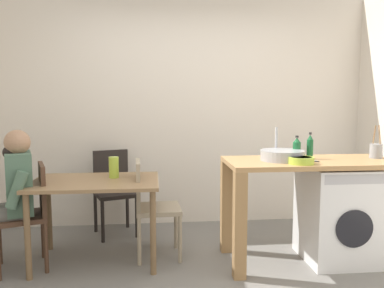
{
  "coord_description": "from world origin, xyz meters",
  "views": [
    {
      "loc": [
        -0.38,
        -2.84,
        1.44
      ],
      "look_at": [
        -0.04,
        0.45,
        1.07
      ],
      "focal_mm": 36.78,
      "sensor_mm": 36.0,
      "label": 1
    }
  ],
  "objects_px": {
    "chair_opposite": "(150,203)",
    "washing_machine": "(337,213)",
    "dining_table": "(96,191)",
    "bottle_tall_green": "(297,148)",
    "mixing_bowl": "(301,160)",
    "bottle_squat_brown": "(310,147)",
    "utensil_crock": "(376,151)",
    "chair_person_seat": "(30,210)",
    "seated_person": "(8,193)",
    "chair_spare_by_wall": "(113,187)",
    "vase": "(114,167)"
  },
  "relations": [
    {
      "from": "bottle_tall_green",
      "to": "mixing_bowl",
      "type": "bearing_deg",
      "value": -103.28
    },
    {
      "from": "seated_person",
      "to": "washing_machine",
      "type": "xyz_separation_m",
      "value": [
        2.86,
        -0.06,
        -0.24
      ]
    },
    {
      "from": "washing_machine",
      "to": "vase",
      "type": "height_order",
      "value": "vase"
    },
    {
      "from": "utensil_crock",
      "to": "vase",
      "type": "relative_size",
      "value": 1.56
    },
    {
      "from": "seated_person",
      "to": "mixing_bowl",
      "type": "height_order",
      "value": "seated_person"
    },
    {
      "from": "chair_person_seat",
      "to": "seated_person",
      "type": "distance_m",
      "value": 0.23
    },
    {
      "from": "dining_table",
      "to": "bottle_tall_green",
      "type": "bearing_deg",
      "value": -3.29
    },
    {
      "from": "utensil_crock",
      "to": "vase",
      "type": "xyz_separation_m",
      "value": [
        -2.37,
        0.23,
        -0.15
      ]
    },
    {
      "from": "bottle_squat_brown",
      "to": "chair_spare_by_wall",
      "type": "bearing_deg",
      "value": 154.16
    },
    {
      "from": "mixing_bowl",
      "to": "vase",
      "type": "relative_size",
      "value": 1.1
    },
    {
      "from": "bottle_squat_brown",
      "to": "vase",
      "type": "bearing_deg",
      "value": 172.95
    },
    {
      "from": "vase",
      "to": "bottle_squat_brown",
      "type": "bearing_deg",
      "value": -7.05
    },
    {
      "from": "bottle_tall_green",
      "to": "utensil_crock",
      "type": "bearing_deg",
      "value": -2.36
    },
    {
      "from": "mixing_bowl",
      "to": "washing_machine",
      "type": "bearing_deg",
      "value": 24.55
    },
    {
      "from": "chair_person_seat",
      "to": "utensil_crock",
      "type": "relative_size",
      "value": 3.0
    },
    {
      "from": "dining_table",
      "to": "bottle_squat_brown",
      "type": "relative_size",
      "value": 4.6
    },
    {
      "from": "chair_spare_by_wall",
      "to": "chair_person_seat",
      "type": "bearing_deg",
      "value": 34.17
    },
    {
      "from": "bottle_tall_green",
      "to": "mixing_bowl",
      "type": "distance_m",
      "value": 0.29
    },
    {
      "from": "mixing_bowl",
      "to": "utensil_crock",
      "type": "distance_m",
      "value": 0.84
    },
    {
      "from": "chair_person_seat",
      "to": "chair_opposite",
      "type": "height_order",
      "value": "same"
    },
    {
      "from": "utensil_crock",
      "to": "chair_opposite",
      "type": "bearing_deg",
      "value": 174.97
    },
    {
      "from": "dining_table",
      "to": "bottle_tall_green",
      "type": "height_order",
      "value": "bottle_tall_green"
    },
    {
      "from": "chair_spare_by_wall",
      "to": "mixing_bowl",
      "type": "bearing_deg",
      "value": 125.64
    },
    {
      "from": "dining_table",
      "to": "washing_machine",
      "type": "height_order",
      "value": "washing_machine"
    },
    {
      "from": "seated_person",
      "to": "mixing_bowl",
      "type": "xyz_separation_m",
      "value": [
        2.43,
        -0.26,
        0.28
      ]
    },
    {
      "from": "seated_person",
      "to": "bottle_squat_brown",
      "type": "xyz_separation_m",
      "value": [
        2.61,
        0.01,
        0.36
      ]
    },
    {
      "from": "seated_person",
      "to": "washing_machine",
      "type": "height_order",
      "value": "seated_person"
    },
    {
      "from": "seated_person",
      "to": "vase",
      "type": "xyz_separation_m",
      "value": [
        0.85,
        0.23,
        0.16
      ]
    },
    {
      "from": "dining_table",
      "to": "seated_person",
      "type": "distance_m",
      "value": 0.71
    },
    {
      "from": "dining_table",
      "to": "bottle_squat_brown",
      "type": "xyz_separation_m",
      "value": [
        1.91,
        -0.12,
        0.38
      ]
    },
    {
      "from": "bottle_tall_green",
      "to": "chair_spare_by_wall",
      "type": "bearing_deg",
      "value": 153.02
    },
    {
      "from": "utensil_crock",
      "to": "mixing_bowl",
      "type": "bearing_deg",
      "value": -162.65
    },
    {
      "from": "chair_opposite",
      "to": "washing_machine",
      "type": "xyz_separation_m",
      "value": [
        1.68,
        -0.23,
        -0.08
      ]
    },
    {
      "from": "chair_person_seat",
      "to": "chair_opposite",
      "type": "relative_size",
      "value": 1.0
    },
    {
      "from": "chair_person_seat",
      "to": "bottle_tall_green",
      "type": "height_order",
      "value": "bottle_tall_green"
    },
    {
      "from": "dining_table",
      "to": "chair_opposite",
      "type": "xyz_separation_m",
      "value": [
        0.48,
        0.05,
        -0.14
      ]
    },
    {
      "from": "chair_opposite",
      "to": "bottle_squat_brown",
      "type": "bearing_deg",
      "value": 81.07
    },
    {
      "from": "washing_machine",
      "to": "seated_person",
      "type": "bearing_deg",
      "value": 178.84
    },
    {
      "from": "dining_table",
      "to": "vase",
      "type": "relative_size",
      "value": 5.72
    },
    {
      "from": "seated_person",
      "to": "utensil_crock",
      "type": "height_order",
      "value": "utensil_crock"
    },
    {
      "from": "dining_table",
      "to": "mixing_bowl",
      "type": "distance_m",
      "value": 1.79
    },
    {
      "from": "chair_person_seat",
      "to": "seated_person",
      "type": "xyz_separation_m",
      "value": [
        -0.15,
        -0.05,
        0.16
      ]
    },
    {
      "from": "dining_table",
      "to": "bottle_squat_brown",
      "type": "distance_m",
      "value": 1.95
    },
    {
      "from": "bottle_squat_brown",
      "to": "utensil_crock",
      "type": "relative_size",
      "value": 0.8
    },
    {
      "from": "dining_table",
      "to": "chair_spare_by_wall",
      "type": "bearing_deg",
      "value": 84.42
    },
    {
      "from": "dining_table",
      "to": "mixing_bowl",
      "type": "height_order",
      "value": "mixing_bowl"
    },
    {
      "from": "vase",
      "to": "chair_person_seat",
      "type": "bearing_deg",
      "value": -165.86
    },
    {
      "from": "seated_person",
      "to": "utensil_crock",
      "type": "bearing_deg",
      "value": -108.78
    },
    {
      "from": "mixing_bowl",
      "to": "vase",
      "type": "height_order",
      "value": "mixing_bowl"
    },
    {
      "from": "bottle_squat_brown",
      "to": "mixing_bowl",
      "type": "bearing_deg",
      "value": -124.55
    }
  ]
}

